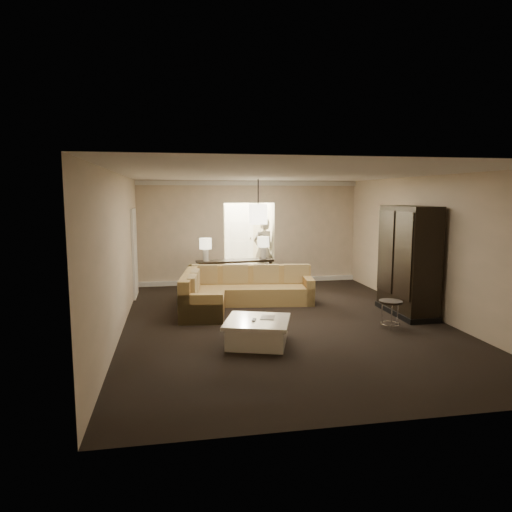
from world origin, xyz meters
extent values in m
plane|color=black|center=(0.00, 0.00, 0.00)|extent=(8.00, 8.00, 0.00)
cube|color=#B8A88B|center=(0.00, 4.00, 1.40)|extent=(6.00, 0.04, 2.80)
cube|color=#B8A88B|center=(0.00, -4.00, 1.40)|extent=(6.00, 0.04, 2.80)
cube|color=#B8A88B|center=(-3.00, 0.00, 1.40)|extent=(0.04, 8.00, 2.80)
cube|color=#B8A88B|center=(3.00, 0.00, 1.40)|extent=(0.04, 8.00, 2.80)
cube|color=silver|center=(0.00, 0.00, 2.80)|extent=(6.00, 8.00, 0.02)
cube|color=silver|center=(0.00, 3.95, 2.73)|extent=(6.00, 0.10, 0.12)
cube|color=silver|center=(0.00, 3.95, 0.06)|extent=(6.00, 0.10, 0.12)
cube|color=white|center=(-2.97, 2.80, 1.05)|extent=(0.05, 0.90, 2.10)
cube|color=silver|center=(0.00, 5.00, 0.00)|extent=(1.40, 2.00, 0.01)
cube|color=#F8EBCB|center=(-0.70, 5.00, 1.40)|extent=(0.04, 2.00, 2.80)
cube|color=#F8EBCB|center=(0.70, 5.00, 1.40)|extent=(0.04, 2.00, 2.80)
cube|color=#F8EBCB|center=(0.00, 6.00, 1.40)|extent=(1.40, 0.04, 2.80)
cube|color=white|center=(0.00, 5.97, 1.05)|extent=(0.90, 0.05, 2.10)
cube|color=brown|center=(-0.39, 1.61, 0.20)|extent=(2.89, 1.21, 0.39)
cube|color=brown|center=(-1.50, 0.68, 0.20)|extent=(1.01, 1.41, 0.39)
cube|color=brown|center=(-0.35, 1.92, 0.61)|extent=(2.80, 0.60, 0.43)
cube|color=brown|center=(-1.74, 1.19, 0.61)|extent=(0.53, 2.25, 0.43)
cube|color=brown|center=(0.91, 1.44, 0.29)|extent=(0.30, 0.86, 0.58)
cube|color=brown|center=(-1.58, 0.13, 0.29)|extent=(0.86, 0.30, 0.58)
cube|color=#9B7E53|center=(-1.37, 2.01, 0.62)|extent=(0.59, 0.23, 0.43)
cube|color=#9B7E53|center=(-0.67, 1.92, 0.62)|extent=(0.59, 0.23, 0.43)
cube|color=#9B7E53|center=(0.02, 1.82, 0.62)|extent=(0.59, 0.23, 0.43)
cube|color=#9B7E53|center=(0.71, 1.73, 0.62)|extent=(0.59, 0.23, 0.43)
cube|color=#9B7E53|center=(-1.62, 1.27, 0.62)|extent=(0.22, 0.57, 0.43)
cube|color=#9B7E53|center=(-1.71, 0.62, 0.62)|extent=(0.22, 0.57, 0.43)
cube|color=white|center=(-0.74, -1.20, 0.17)|extent=(1.15, 1.15, 0.35)
cube|color=white|center=(-0.74, -1.20, 0.38)|extent=(1.28, 1.28, 0.06)
cube|color=black|center=(-0.81, -1.23, 0.42)|extent=(0.10, 0.17, 0.02)
cube|color=#BFB2A7|center=(-0.55, -1.10, 0.41)|extent=(0.31, 0.36, 0.01)
cube|color=black|center=(-0.51, 3.20, 0.73)|extent=(2.01, 0.66, 0.05)
cube|color=black|center=(-1.40, 3.10, 0.36)|extent=(0.11, 0.41, 0.72)
cube|color=black|center=(0.38, 3.30, 0.36)|extent=(0.11, 0.41, 0.72)
cube|color=black|center=(-0.51, 3.20, 0.11)|extent=(1.91, 0.60, 0.04)
cube|color=black|center=(2.60, 0.11, 1.10)|extent=(0.61, 1.47, 2.20)
cube|color=black|center=(2.29, -0.26, 1.26)|extent=(0.03, 0.65, 1.68)
cube|color=black|center=(2.29, 0.48, 1.26)|extent=(0.03, 0.65, 1.68)
cube|color=black|center=(2.60, 0.11, 0.05)|extent=(0.65, 1.53, 0.10)
cylinder|color=black|center=(1.79, -0.79, 0.50)|extent=(0.42, 0.42, 0.04)
torus|color=silver|center=(1.79, -0.79, 0.09)|extent=(0.35, 0.35, 0.02)
cylinder|color=silver|center=(1.95, -0.76, 0.25)|extent=(0.02, 0.02, 0.49)
cylinder|color=silver|center=(1.68, -0.67, 0.25)|extent=(0.02, 0.02, 0.49)
cylinder|color=silver|center=(1.74, -0.95, 0.25)|extent=(0.02, 0.02, 0.49)
cylinder|color=silver|center=(-1.27, 3.12, 0.92)|extent=(0.14, 0.14, 0.31)
cylinder|color=#FFF0BF|center=(-1.27, 3.12, 1.21)|extent=(0.30, 0.30, 0.27)
cylinder|color=silver|center=(0.25, 3.28, 0.92)|extent=(0.14, 0.14, 0.31)
cylinder|color=#FFF0BF|center=(0.25, 3.28, 1.21)|extent=(0.30, 0.30, 0.27)
cylinder|color=black|center=(0.00, 2.70, 2.50)|extent=(0.02, 0.02, 0.60)
cube|color=#FFEDC6|center=(0.00, 2.70, 1.95)|extent=(0.38, 0.38, 0.48)
imported|color=beige|center=(0.45, 4.30, 0.98)|extent=(0.83, 0.70, 1.95)
camera|label=1|loc=(-2.06, -8.28, 2.43)|focal=32.00mm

